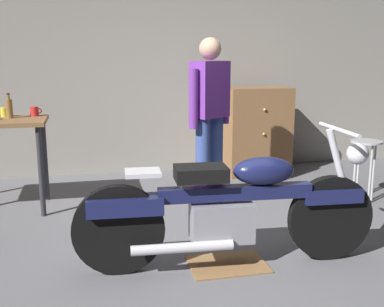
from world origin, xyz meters
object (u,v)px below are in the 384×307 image
at_px(mug_yellow_tall, 5,112).
at_px(bottle, 9,108).
at_px(shop_stool, 366,154).
at_px(mug_red_diner, 35,111).
at_px(person_standing, 210,113).
at_px(wooden_dresser, 257,131).
at_px(motorcycle, 231,206).

relative_size(mug_yellow_tall, bottle, 0.46).
height_order(shop_stool, mug_red_diner, mug_red_diner).
height_order(person_standing, wooden_dresser, person_standing).
distance_m(person_standing, bottle, 1.96).
bearing_deg(shop_stool, person_standing, 166.09).
xyz_separation_m(wooden_dresser, mug_yellow_tall, (-2.89, -0.63, 0.40)).
relative_size(wooden_dresser, mug_red_diner, 9.67).
xyz_separation_m(motorcycle, mug_red_diner, (-1.47, 1.86, 0.50)).
height_order(person_standing, mug_yellow_tall, person_standing).
distance_m(motorcycle, wooden_dresser, 2.75).
bearing_deg(person_standing, bottle, -39.22).
xyz_separation_m(shop_stool, mug_yellow_tall, (-3.57, 0.71, 0.45)).
distance_m(motorcycle, mug_yellow_tall, 2.61).
relative_size(motorcycle, person_standing, 1.31).
bearing_deg(person_standing, mug_yellow_tall, -42.20).
height_order(wooden_dresser, bottle, bottle).
height_order(motorcycle, bottle, bottle).
height_order(shop_stool, wooden_dresser, wooden_dresser).
bearing_deg(mug_yellow_tall, shop_stool, -11.22).
relative_size(shop_stool, bottle, 2.66).
relative_size(motorcycle, wooden_dresser, 1.99).
height_order(shop_stool, mug_yellow_tall, mug_yellow_tall).
bearing_deg(mug_yellow_tall, wooden_dresser, 12.35).
xyz_separation_m(mug_yellow_tall, bottle, (0.06, -0.11, 0.05)).
bearing_deg(wooden_dresser, mug_yellow_tall, -167.65).
relative_size(person_standing, bottle, 6.93).
bearing_deg(wooden_dresser, motorcycle, -114.50).
bearing_deg(motorcycle, bottle, 137.77).
bearing_deg(mug_red_diner, wooden_dresser, 13.84).
relative_size(shop_stool, mug_red_diner, 5.63).
xyz_separation_m(person_standing, mug_red_diner, (-1.72, 0.31, 0.02)).
bearing_deg(mug_red_diner, bottle, -155.15).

